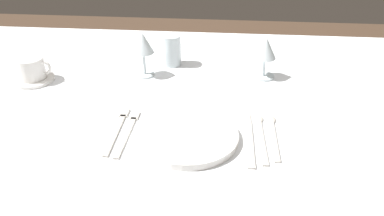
{
  "coord_description": "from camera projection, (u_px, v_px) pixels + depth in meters",
  "views": [
    {
      "loc": [
        0.08,
        -1.04,
        1.31
      ],
      "look_at": [
        0.0,
        -0.1,
        0.76
      ],
      "focal_mm": 37.71,
      "sensor_mm": 36.0,
      "label": 1
    }
  ],
  "objects": [
    {
      "name": "dining_table",
      "position": [
        195.0,
        120.0,
        1.23
      ],
      "size": [
        1.8,
        1.11,
        0.74
      ],
      "color": "white",
      "rests_on": "ground"
    },
    {
      "name": "dinner_plate",
      "position": [
        188.0,
        136.0,
        1.0
      ],
      "size": [
        0.25,
        0.25,
        0.02
      ],
      "primitive_type": "cylinder",
      "color": "white",
      "rests_on": "dining_table"
    },
    {
      "name": "fork_outer",
      "position": [
        128.0,
        131.0,
        1.03
      ],
      "size": [
        0.02,
        0.21,
        0.0
      ],
      "color": "beige",
      "rests_on": "dining_table"
    },
    {
      "name": "fork_inner",
      "position": [
        117.0,
        129.0,
        1.04
      ],
      "size": [
        0.02,
        0.22,
        0.0
      ],
      "color": "beige",
      "rests_on": "dining_table"
    },
    {
      "name": "dinner_knife",
      "position": [
        249.0,
        140.0,
        0.99
      ],
      "size": [
        0.02,
        0.24,
        0.0
      ],
      "color": "beige",
      "rests_on": "dining_table"
    },
    {
      "name": "spoon_soup",
      "position": [
        260.0,
        132.0,
        1.02
      ],
      "size": [
        0.03,
        0.22,
        0.01
      ],
      "color": "beige",
      "rests_on": "dining_table"
    },
    {
      "name": "spoon_dessert",
      "position": [
        272.0,
        131.0,
        1.03
      ],
      "size": [
        0.03,
        0.21,
        0.01
      ],
      "color": "beige",
      "rests_on": "dining_table"
    },
    {
      "name": "saucer_left",
      "position": [
        34.0,
        79.0,
        1.28
      ],
      "size": [
        0.13,
        0.13,
        0.01
      ],
      "primitive_type": "cylinder",
      "color": "white",
      "rests_on": "dining_table"
    },
    {
      "name": "coffee_cup_left",
      "position": [
        32.0,
        68.0,
        1.26
      ],
      "size": [
        0.11,
        0.08,
        0.07
      ],
      "color": "white",
      "rests_on": "saucer_left"
    },
    {
      "name": "wine_glass_centre",
      "position": [
        266.0,
        51.0,
        1.26
      ],
      "size": [
        0.07,
        0.07,
        0.14
      ],
      "color": "silver",
      "rests_on": "dining_table"
    },
    {
      "name": "wine_glass_left",
      "position": [
        143.0,
        46.0,
        1.26
      ],
      "size": [
        0.07,
        0.07,
        0.14
      ],
      "color": "silver",
      "rests_on": "dining_table"
    },
    {
      "name": "drink_tumbler",
      "position": [
        171.0,
        50.0,
        1.36
      ],
      "size": [
        0.07,
        0.07,
        0.1
      ],
      "color": "silver",
      "rests_on": "dining_table"
    }
  ]
}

